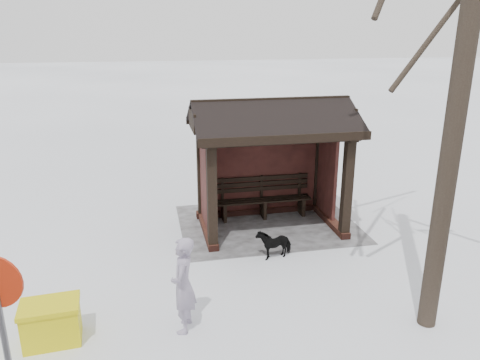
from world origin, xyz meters
name	(u,v)px	position (x,y,z in m)	size (l,w,h in m)	color
ground	(269,227)	(0.00, 0.00, 0.00)	(120.00, 120.00, 0.00)	white
trampled_patch	(267,224)	(0.00, -0.20, 0.01)	(4.20, 3.20, 0.02)	gray
bus_shelter	(270,137)	(0.00, -0.16, 2.17)	(3.60, 2.40, 3.09)	#3C1C15
pedestrian	(183,285)	(2.34, 3.57, 0.78)	(0.57, 0.38, 1.57)	#968BA3
dog	(274,243)	(0.30, 1.46, 0.30)	(0.33, 0.72, 0.61)	black
grit_bin	(51,322)	(4.33, 3.49, 0.33)	(0.90, 0.65, 0.66)	#CFC40C
road_sign	(0,312)	(4.38, 5.28, 1.70)	(0.59, 0.18, 2.36)	gray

